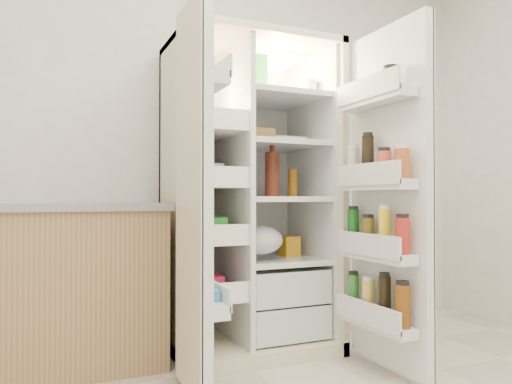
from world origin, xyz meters
name	(u,v)px	position (x,y,z in m)	size (l,w,h in m)	color
wall_back	(209,127)	(0.00, 2.00, 1.35)	(4.00, 0.02, 2.70)	white
refrigerator	(249,222)	(0.13, 1.65, 0.74)	(0.92, 0.70, 1.80)	beige
freezer_door	(195,197)	(-0.38, 1.05, 0.89)	(0.15, 0.40, 1.72)	silver
fridge_door	(386,201)	(0.60, 0.96, 0.87)	(0.17, 0.58, 1.72)	silver
kitchen_counter	(47,286)	(-0.97, 1.70, 0.43)	(1.18, 0.63, 0.86)	#A67853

